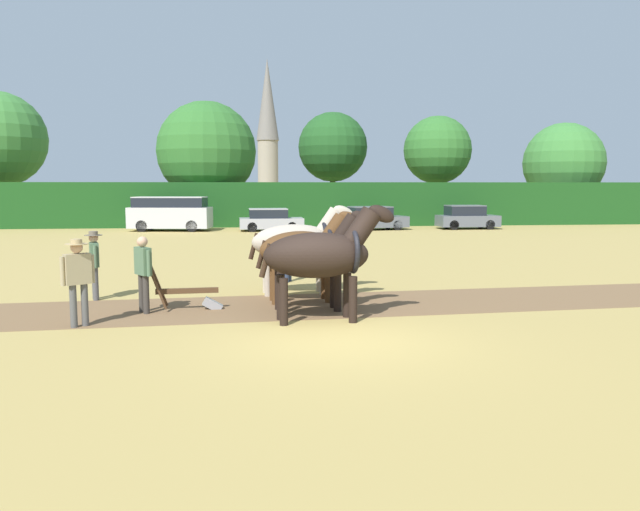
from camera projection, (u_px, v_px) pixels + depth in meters
name	position (u px, v px, depth m)	size (l,w,h in m)	color
ground_plane	(339.00, 339.00, 11.76)	(240.00, 240.00, 0.00)	#A88E4C
plowed_furrow_strip	(103.00, 313.00, 14.17)	(30.93, 3.19, 0.01)	brown
hedgerow	(272.00, 204.00, 43.42)	(56.80, 1.39, 3.08)	#194719
tree_left	(206.00, 151.00, 45.85)	(7.28, 7.28, 9.01)	brown
tree_center_left	(333.00, 147.00, 49.64)	(5.51, 5.51, 8.65)	#423323
tree_center	(437.00, 150.00, 48.56)	(5.27, 5.27, 8.24)	#4C3823
tree_center_right	(564.00, 163.00, 50.31)	(6.42, 6.42, 7.88)	#423323
church_spire	(268.00, 130.00, 84.24)	(3.04, 3.04, 19.75)	gray
draft_horse_lead_left	(322.00, 254.00, 13.17)	(2.98, 1.16, 2.55)	black
draft_horse_lead_right	(313.00, 254.00, 14.30)	(2.74, 0.97, 2.38)	black
draft_horse_trail_left	(305.00, 249.00, 15.42)	(2.70, 1.11, 2.32)	#513319
draft_horse_trail_right	(298.00, 242.00, 16.53)	(2.90, 1.13, 2.43)	#B2A38E
plow	(193.00, 296.00, 14.49)	(1.68, 0.48, 1.13)	#4C331E
farmer_at_plow	(143.00, 268.00, 14.04)	(0.45, 0.59, 1.75)	#38332D
farmer_beside_team	(288.00, 251.00, 18.59)	(0.41, 0.59, 1.63)	#28334C
farmer_onlooker_left	(78.00, 275.00, 12.66)	(0.59, 0.46, 1.81)	#4C4C4C
farmer_onlooker_right	(94.00, 260.00, 15.68)	(0.44, 0.65, 1.74)	#4C4C4C
parked_van	(170.00, 213.00, 39.39)	(5.27, 2.72, 2.15)	#BCBCC1
parked_car_left	(270.00, 220.00, 39.38)	(4.04, 1.90, 1.42)	#9E9EA8
parked_car_center_left	(372.00, 219.00, 40.29)	(4.57, 2.55, 1.52)	#565B66
parked_car_center	(467.00, 218.00, 41.15)	(3.94, 1.89, 1.57)	#565B66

